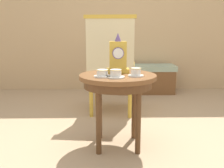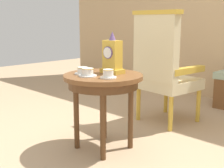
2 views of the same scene
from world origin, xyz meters
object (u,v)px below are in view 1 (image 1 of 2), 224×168
object	(u,v)px
teacup_center	(136,72)
teacup_right	(116,74)
armchair	(111,65)
mantel_clock	(118,57)
teacup_left	(102,74)
window_bench	(145,79)
side_table	(118,84)

from	to	relation	value
teacup_center	teacup_right	bearing A→B (deg)	-159.28
armchair	mantel_clock	bearing A→B (deg)	-86.82
teacup_right	teacup_left	bearing A→B (deg)	160.62
teacup_right	mantel_clock	bearing A→B (deg)	83.76
teacup_center	mantel_clock	distance (m)	0.25
window_bench	teacup_center	bearing A→B (deg)	-100.61
teacup_center	armchair	distance (m)	0.97
armchair	window_bench	world-z (taller)	armchair
side_table	window_bench	bearing A→B (deg)	75.04
teacup_center	armchair	xyz separation A→B (m)	(-0.18, 0.95, -0.06)
mantel_clock	window_bench	xyz separation A→B (m)	(0.52, 1.85, -0.53)
teacup_right	mantel_clock	xyz separation A→B (m)	(0.03, 0.24, 0.11)
window_bench	teacup_right	bearing A→B (deg)	-104.53
mantel_clock	armchair	bearing A→B (deg)	93.18
side_table	window_bench	world-z (taller)	side_table
teacup_right	mantel_clock	world-z (taller)	mantel_clock
mantel_clock	armchair	xyz separation A→B (m)	(-0.04, 0.77, -0.17)
armchair	window_bench	bearing A→B (deg)	62.74
side_table	armchair	xyz separation A→B (m)	(-0.04, 0.86, 0.05)
teacup_center	armchair	bearing A→B (deg)	100.67
teacup_center	mantel_clock	xyz separation A→B (m)	(-0.14, 0.18, 0.10)
teacup_left	mantel_clock	xyz separation A→B (m)	(0.13, 0.20, 0.11)
teacup_right	teacup_center	distance (m)	0.17
teacup_center	armchair	size ratio (longest dim) A/B	0.11
side_table	mantel_clock	world-z (taller)	mantel_clock
side_table	mantel_clock	xyz separation A→B (m)	(0.00, 0.10, 0.22)
mantel_clock	armchair	size ratio (longest dim) A/B	0.29
side_table	window_bench	distance (m)	2.04
teacup_right	armchair	xyz separation A→B (m)	(-0.02, 1.01, -0.06)
side_table	teacup_center	world-z (taller)	teacup_center
window_bench	teacup_left	bearing A→B (deg)	-107.42
side_table	mantel_clock	distance (m)	0.24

